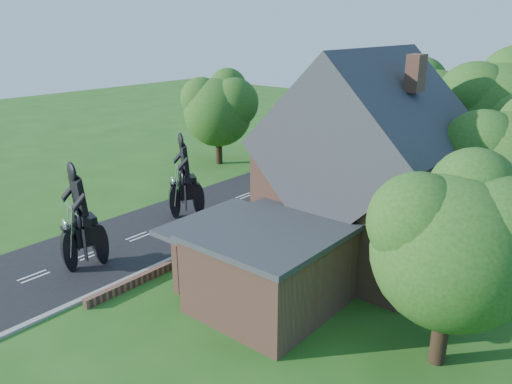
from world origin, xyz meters
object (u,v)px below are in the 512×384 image
Objects in this scene: garden_wall at (255,226)px; annex at (268,266)px; house at (366,173)px; motorcycle_lead at (86,252)px; motorcycle_follow at (187,204)px.

garden_wall is 3.12× the size of annex.
annex is at bearing -95.24° from house.
motorcycle_lead reaches higher than garden_wall.
house reaches higher than motorcycle_follow.
motorcycle_lead reaches higher than motorcycle_follow.
motorcycle_lead is (-3.29, -8.82, 0.59)m from garden_wall.
garden_wall is 8.19m from annex.
garden_wall is 2.15× the size of house.
motorcycle_follow is (-4.53, -1.10, 0.58)m from garden_wall.
house reaches higher than annex.
house is 1.45× the size of annex.
motorcycle_lead is (-8.86, -3.02, -0.97)m from annex.
motorcycle_follow is at bearing -166.30° from garden_wall.
motorcycle_follow is at bearing -168.90° from house.
house is 7.30m from annex.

